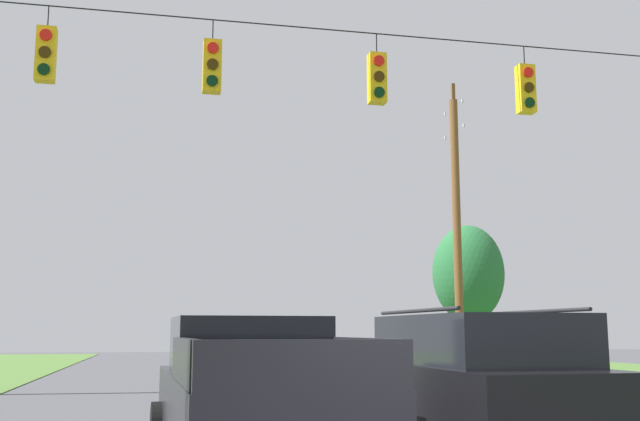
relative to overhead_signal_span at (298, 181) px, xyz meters
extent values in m
cube|color=white|center=(0.04, 8.13, -4.38)|extent=(2.50, 0.15, 0.01)
cube|color=white|center=(0.04, 16.42, -4.38)|extent=(2.50, 0.15, 0.01)
cylinder|color=black|center=(0.00, 0.00, 2.86)|extent=(14.66, 0.02, 0.02)
cylinder|color=black|center=(-4.33, 0.00, 2.66)|extent=(0.02, 0.02, 0.40)
cube|color=yellow|center=(-4.33, 0.00, 1.99)|extent=(0.32, 0.24, 0.95)
cylinder|color=red|center=(-4.33, -0.14, 2.28)|extent=(0.20, 0.04, 0.20)
cylinder|color=#352203|center=(-4.33, -0.14, 1.98)|extent=(0.20, 0.04, 0.20)
cylinder|color=black|center=(-4.33, -0.14, 1.68)|extent=(0.20, 0.04, 0.20)
cylinder|color=black|center=(-1.55, 0.00, 2.66)|extent=(0.02, 0.02, 0.40)
cube|color=yellow|center=(-1.55, 0.00, 1.99)|extent=(0.32, 0.24, 0.95)
cylinder|color=red|center=(-1.55, -0.14, 2.28)|extent=(0.20, 0.04, 0.20)
cylinder|color=#352203|center=(-1.55, -0.14, 1.98)|extent=(0.20, 0.04, 0.20)
cylinder|color=black|center=(-1.55, -0.14, 1.68)|extent=(0.20, 0.04, 0.20)
cylinder|color=black|center=(1.47, 0.00, 2.66)|extent=(0.02, 0.02, 0.40)
cube|color=yellow|center=(1.47, 0.00, 1.99)|extent=(0.32, 0.24, 0.95)
cylinder|color=red|center=(1.47, -0.14, 2.28)|extent=(0.20, 0.04, 0.20)
cylinder|color=#352203|center=(1.47, -0.14, 1.98)|extent=(0.20, 0.04, 0.20)
cylinder|color=black|center=(1.47, -0.14, 1.68)|extent=(0.20, 0.04, 0.20)
cylinder|color=black|center=(4.46, 0.00, 2.66)|extent=(0.02, 0.02, 0.40)
cube|color=yellow|center=(4.46, 0.00, 1.99)|extent=(0.32, 0.24, 0.95)
cylinder|color=red|center=(4.46, -0.14, 2.28)|extent=(0.20, 0.04, 0.20)
cylinder|color=#352203|center=(4.46, -0.14, 1.98)|extent=(0.20, 0.04, 0.20)
cylinder|color=black|center=(4.46, -0.14, 1.68)|extent=(0.20, 0.04, 0.20)
cube|color=black|center=(-1.18, -3.60, -3.56)|extent=(2.21, 5.48, 0.85)
cube|color=black|center=(-1.20, -2.95, -2.79)|extent=(1.92, 1.97, 0.70)
cube|color=black|center=(-2.06, -4.99, -2.91)|extent=(0.19, 2.38, 0.45)
cube|color=black|center=(-0.18, -4.91, -2.91)|extent=(0.19, 2.38, 0.45)
cube|color=black|center=(-1.07, -6.25, -2.91)|extent=(1.96, 0.18, 0.45)
cube|color=black|center=(1.82, -3.14, -3.53)|extent=(2.10, 4.86, 0.95)
cube|color=black|center=(1.82, -3.29, -2.73)|extent=(1.90, 3.26, 0.65)
cylinder|color=black|center=(0.97, -3.32, -2.36)|extent=(0.14, 2.72, 0.05)
cylinder|color=black|center=(2.67, -3.26, -2.36)|extent=(0.14, 2.72, 0.05)
cylinder|color=black|center=(2.74, -1.48, -4.01)|extent=(0.28, 0.77, 0.76)
cube|color=black|center=(3.54, 13.90, -3.72)|extent=(4.36, 1.95, 0.70)
cube|color=black|center=(3.54, 13.90, -3.12)|extent=(2.16, 1.69, 0.50)
cylinder|color=black|center=(4.92, 14.85, -4.07)|extent=(0.65, 0.24, 0.64)
cylinder|color=black|center=(4.99, 13.05, -4.07)|extent=(0.65, 0.24, 0.64)
cylinder|color=black|center=(2.08, 14.75, -4.07)|extent=(0.65, 0.24, 0.64)
cylinder|color=black|center=(2.15, 12.95, -4.07)|extent=(0.65, 0.24, 0.64)
cube|color=slate|center=(8.90, 14.19, -3.72)|extent=(4.41, 2.09, 0.70)
cube|color=black|center=(8.90, 14.19, -3.12)|extent=(2.21, 1.76, 0.50)
cylinder|color=black|center=(10.25, 15.19, -4.07)|extent=(0.65, 0.26, 0.64)
cylinder|color=black|center=(10.37, 13.39, -4.07)|extent=(0.65, 0.26, 0.64)
cylinder|color=black|center=(7.42, 14.99, -4.07)|extent=(0.65, 0.26, 0.64)
cylinder|color=black|center=(7.54, 13.20, -4.07)|extent=(0.65, 0.26, 0.64)
cylinder|color=brown|center=(7.79, 11.62, 0.59)|extent=(0.29, 0.29, 9.95)
cube|color=brown|center=(7.79, 11.62, 5.16)|extent=(0.12, 0.12, 2.02)
cylinder|color=#B2B7BC|center=(7.79, 12.43, 5.28)|extent=(0.08, 0.08, 0.12)
cylinder|color=#B2B7BC|center=(7.79, 10.81, 5.28)|extent=(0.08, 0.08, 0.12)
cube|color=brown|center=(7.79, 11.62, 4.26)|extent=(0.12, 0.12, 2.16)
cylinder|color=#B2B7BC|center=(7.79, 12.49, 4.38)|extent=(0.08, 0.08, 0.12)
cylinder|color=#B2B7BC|center=(7.79, 10.76, 4.38)|extent=(0.08, 0.08, 0.12)
cylinder|color=brown|center=(11.83, 20.17, -2.80)|extent=(0.26, 0.26, 3.17)
ellipsoid|color=#246333|center=(11.83, 20.17, 0.03)|extent=(3.33, 3.33, 4.53)
camera|label=1|loc=(-2.35, -12.79, -2.61)|focal=42.23mm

